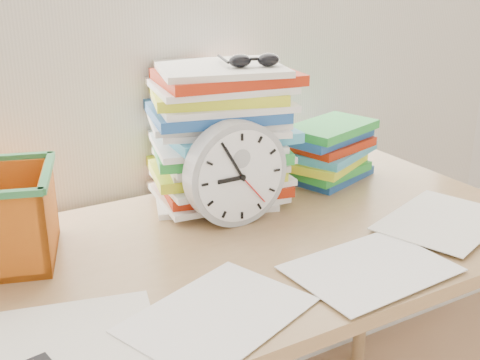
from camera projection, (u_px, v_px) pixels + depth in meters
desk at (237, 274)px, 1.29m from camera, size 1.40×0.70×0.75m
paper_stack at (220, 135)px, 1.44m from camera, size 0.39×0.34×0.33m
clock at (236, 173)px, 1.32m from camera, size 0.24×0.05×0.24m
sunglasses at (254, 60)px, 1.35m from camera, size 0.16×0.15×0.03m
book_stack at (329, 151)px, 1.60m from camera, size 0.32×0.28×0.16m
scattered_papers at (237, 240)px, 1.27m from camera, size 1.26×0.42×0.02m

